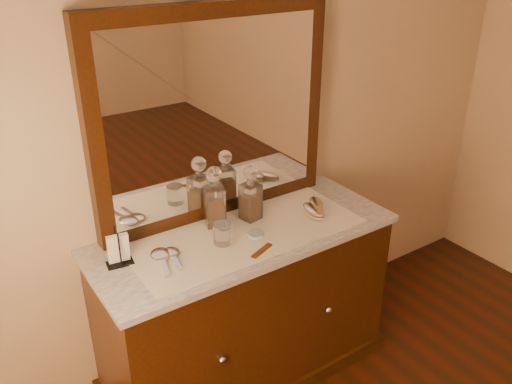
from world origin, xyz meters
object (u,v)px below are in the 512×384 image
(pin_dish, at_px, (255,234))
(comb, at_px, (262,251))
(mirror_frame, at_px, (214,116))
(decanter_right, at_px, (250,198))
(decanter_left, at_px, (215,203))
(hand_mirror_inner, at_px, (172,254))
(napkin_rack, at_px, (118,250))
(brush_far, at_px, (316,205))
(dresser_cabinet, at_px, (245,308))
(brush_near, at_px, (314,211))
(hand_mirror_outer, at_px, (161,257))

(pin_dish, bearing_deg, comb, -112.36)
(mirror_frame, relative_size, decanter_right, 4.31)
(decanter_left, bearing_deg, comb, -81.60)
(hand_mirror_inner, bearing_deg, decanter_right, 10.96)
(comb, xyz_separation_m, napkin_rack, (-0.55, 0.26, 0.06))
(comb, bearing_deg, brush_far, -0.21)
(decanter_right, bearing_deg, dresser_cabinet, -136.66)
(dresser_cabinet, distance_m, brush_far, 0.63)
(decanter_left, bearing_deg, mirror_frame, 55.85)
(decanter_right, xyz_separation_m, hand_mirror_inner, (-0.46, -0.09, -0.10))
(dresser_cabinet, xyz_separation_m, brush_near, (0.37, -0.06, 0.47))
(mirror_frame, distance_m, hand_mirror_outer, 0.68)
(brush_far, relative_size, hand_mirror_inner, 0.82)
(napkin_rack, distance_m, hand_mirror_inner, 0.23)
(brush_far, height_order, hand_mirror_outer, brush_far)
(mirror_frame, relative_size, napkin_rack, 7.23)
(brush_near, height_order, hand_mirror_inner, brush_near)
(dresser_cabinet, bearing_deg, mirror_frame, 90.00)
(mirror_frame, relative_size, hand_mirror_outer, 5.15)
(hand_mirror_outer, bearing_deg, napkin_rack, 157.87)
(mirror_frame, relative_size, hand_mirror_inner, 6.32)
(dresser_cabinet, relative_size, comb, 10.56)
(decanter_right, height_order, hand_mirror_outer, decanter_right)
(decanter_right, xyz_separation_m, brush_far, (0.33, -0.10, -0.09))
(brush_near, relative_size, hand_mirror_outer, 0.71)
(comb, distance_m, brush_far, 0.49)
(napkin_rack, bearing_deg, decanter_left, 7.05)
(decanter_left, xyz_separation_m, brush_far, (0.50, -0.14, -0.10))
(comb, bearing_deg, hand_mirror_inner, 129.30)
(pin_dish, xyz_separation_m, comb, (-0.05, -0.13, -0.00))
(mirror_frame, xyz_separation_m, pin_dish, (0.02, -0.30, -0.49))
(brush_near, height_order, brush_far, brush_near)
(brush_near, bearing_deg, mirror_frame, 140.66)
(dresser_cabinet, relative_size, brush_near, 8.44)
(decanter_left, distance_m, hand_mirror_inner, 0.34)
(decanter_left, xyz_separation_m, hand_mirror_outer, (-0.34, -0.13, -0.11))
(decanter_left, relative_size, decanter_right, 1.07)
(hand_mirror_inner, bearing_deg, decanter_left, 24.45)
(napkin_rack, bearing_deg, brush_far, -4.53)
(dresser_cabinet, distance_m, brush_near, 0.60)
(brush_far, bearing_deg, pin_dish, -172.82)
(pin_dish, bearing_deg, mirror_frame, 94.61)
(comb, xyz_separation_m, decanter_right, (0.12, 0.28, 0.10))
(mirror_frame, height_order, decanter_left, mirror_frame)
(napkin_rack, bearing_deg, hand_mirror_inner, -18.75)
(napkin_rack, bearing_deg, pin_dish, -12.24)
(decanter_left, bearing_deg, decanter_right, -14.06)
(decanter_left, relative_size, brush_near, 1.80)
(brush_far, bearing_deg, brush_near, -140.03)
(comb, distance_m, napkin_rack, 0.61)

